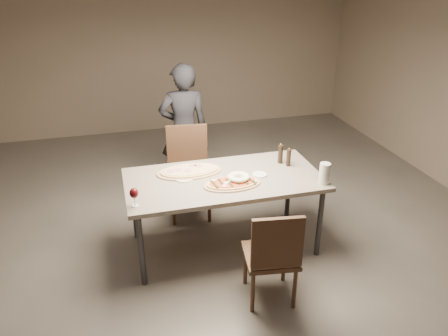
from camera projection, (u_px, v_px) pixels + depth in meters
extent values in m
plane|color=#5B554E|center=(224.00, 245.00, 4.33)|extent=(7.00, 7.00, 0.00)
plane|color=gray|center=(165.00, 43.00, 6.78)|extent=(6.00, 0.00, 6.00)
cube|color=gray|center=(224.00, 180.00, 4.01)|extent=(1.80, 0.90, 0.04)
cylinder|color=#333335|center=(141.00, 250.00, 3.66)|extent=(0.05, 0.05, 0.71)
cylinder|color=#333335|center=(320.00, 223.00, 4.05)|extent=(0.05, 0.05, 0.71)
cylinder|color=#333335|center=(134.00, 207.00, 4.30)|extent=(0.05, 0.05, 0.71)
cylinder|color=#333335|center=(289.00, 187.00, 4.69)|extent=(0.05, 0.05, 0.71)
ellipsoid|color=white|center=(224.00, 185.00, 3.78)|extent=(0.04, 0.04, 0.01)
ellipsoid|color=white|center=(226.00, 182.00, 3.83)|extent=(0.04, 0.04, 0.01)
ellipsoid|color=white|center=(213.00, 180.00, 3.88)|extent=(0.04, 0.04, 0.01)
ellipsoid|color=white|center=(230.00, 181.00, 3.86)|extent=(0.04, 0.04, 0.01)
cube|color=black|center=(214.00, 184.00, 3.82)|extent=(0.04, 0.15, 0.01)
cube|color=black|center=(221.00, 183.00, 3.84)|extent=(0.03, 0.15, 0.01)
cube|color=black|center=(229.00, 183.00, 3.84)|extent=(0.04, 0.15, 0.01)
cube|color=black|center=(236.00, 181.00, 3.87)|extent=(0.05, 0.15, 0.01)
cube|color=black|center=(243.00, 181.00, 3.87)|extent=(0.06, 0.15, 0.01)
cube|color=black|center=(251.00, 180.00, 3.89)|extent=(0.07, 0.15, 0.01)
cylinder|color=tan|center=(171.00, 171.00, 4.05)|extent=(0.07, 0.07, 0.00)
cylinder|color=tan|center=(188.00, 171.00, 4.06)|extent=(0.07, 0.07, 0.00)
cylinder|color=tan|center=(199.00, 165.00, 4.16)|extent=(0.07, 0.07, 0.00)
cylinder|color=tan|center=(193.00, 165.00, 4.16)|extent=(0.07, 0.07, 0.00)
cylinder|color=tan|center=(178.00, 170.00, 4.08)|extent=(0.07, 0.07, 0.00)
cylinder|color=beige|center=(238.00, 179.00, 3.91)|extent=(0.17, 0.17, 0.07)
torus|color=beige|center=(239.00, 177.00, 3.90)|extent=(0.20, 0.20, 0.03)
cube|color=#9E7740|center=(241.00, 177.00, 3.91)|extent=(0.06, 0.05, 0.04)
cube|color=#9E7740|center=(239.00, 177.00, 3.92)|extent=(0.06, 0.07, 0.04)
cube|color=#9E7740|center=(236.00, 177.00, 3.91)|extent=(0.07, 0.07, 0.04)
cube|color=#9E7740|center=(237.00, 179.00, 3.88)|extent=(0.06, 0.06, 0.04)
cube|color=#9E7740|center=(240.00, 179.00, 3.88)|extent=(0.05, 0.06, 0.04)
cylinder|color=white|center=(260.00, 175.00, 4.05)|extent=(0.13, 0.13, 0.02)
cylinder|color=gold|center=(260.00, 174.00, 4.05)|extent=(0.09, 0.09, 0.00)
cylinder|color=black|center=(289.00, 159.00, 4.21)|extent=(0.04, 0.04, 0.15)
cylinder|color=black|center=(289.00, 150.00, 4.17)|extent=(0.05, 0.05, 0.02)
sphere|color=gold|center=(289.00, 149.00, 4.17)|extent=(0.02, 0.02, 0.02)
cylinder|color=black|center=(280.00, 155.00, 4.27)|extent=(0.05, 0.05, 0.17)
cylinder|color=black|center=(281.00, 146.00, 4.23)|extent=(0.05, 0.05, 0.02)
sphere|color=gold|center=(281.00, 144.00, 4.22)|extent=(0.02, 0.02, 0.02)
cylinder|color=silver|center=(324.00, 174.00, 3.86)|extent=(0.09, 0.09, 0.20)
cylinder|color=silver|center=(135.00, 206.00, 3.54)|extent=(0.06, 0.06, 0.01)
cylinder|color=silver|center=(135.00, 201.00, 3.53)|extent=(0.01, 0.01, 0.08)
ellipsoid|color=#4B0A0F|center=(134.00, 193.00, 3.49)|extent=(0.07, 0.07, 0.09)
cylinder|color=white|center=(184.00, 178.00, 3.99)|extent=(0.18, 0.18, 0.01)
cube|color=#3E281A|center=(270.00, 256.00, 3.51)|extent=(0.47, 0.47, 0.04)
cylinder|color=#3E281A|center=(253.00, 292.00, 3.43)|extent=(0.03, 0.03, 0.39)
cylinder|color=#3E281A|center=(295.00, 289.00, 3.47)|extent=(0.03, 0.03, 0.39)
cylinder|color=#3E281A|center=(245.00, 265.00, 3.74)|extent=(0.03, 0.03, 0.39)
cylinder|color=#3E281A|center=(284.00, 262.00, 3.77)|extent=(0.03, 0.03, 0.39)
cube|color=#3E281A|center=(277.00, 243.00, 3.24)|extent=(0.40, 0.09, 0.43)
cube|color=#3E281A|center=(189.00, 178.00, 4.67)|extent=(0.51, 0.51, 0.04)
cylinder|color=#3E281A|center=(205.00, 188.00, 4.97)|extent=(0.04, 0.04, 0.43)
cylinder|color=#3E281A|center=(172.00, 190.00, 4.91)|extent=(0.04, 0.04, 0.43)
cylinder|color=#3E281A|center=(209.00, 204.00, 4.63)|extent=(0.04, 0.04, 0.43)
cylinder|color=#3E281A|center=(174.00, 207.00, 4.58)|extent=(0.04, 0.04, 0.43)
cube|color=#3E281A|center=(187.00, 146.00, 4.74)|extent=(0.44, 0.09, 0.48)
imported|color=black|center=(184.00, 130.00, 5.07)|extent=(0.58, 0.39, 1.56)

